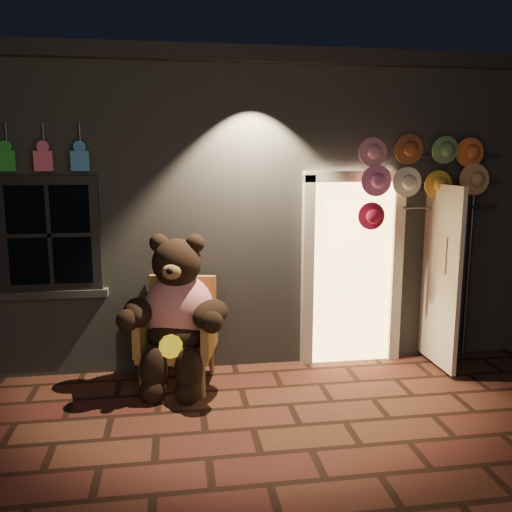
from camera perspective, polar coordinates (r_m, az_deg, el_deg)
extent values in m
plane|color=#502D1E|center=(4.96, -0.31, -17.71)|extent=(60.00, 60.00, 0.00)
cube|color=slate|center=(8.39, -4.31, 5.60)|extent=(7.00, 5.00, 3.30)
cube|color=black|center=(8.43, -4.48, 17.41)|extent=(7.30, 5.30, 0.16)
cube|color=black|center=(5.98, -20.81, 2.13)|extent=(1.00, 0.10, 1.20)
cube|color=black|center=(5.95, -20.87, 2.09)|extent=(0.82, 0.06, 1.02)
cube|color=slate|center=(6.10, -20.43, -3.74)|extent=(1.10, 0.14, 0.08)
cube|color=#FFCA72|center=(6.28, 9.97, -1.64)|extent=(0.92, 0.10, 2.10)
cube|color=beige|center=(6.09, 5.45, -1.88)|extent=(0.12, 0.12, 2.20)
cube|color=beige|center=(6.42, 14.49, -1.54)|extent=(0.12, 0.12, 2.20)
cube|color=beige|center=(6.11, 10.41, 8.25)|extent=(1.16, 0.12, 0.12)
cube|color=beige|center=(6.28, 18.89, -2.03)|extent=(0.05, 0.80, 2.00)
cube|color=green|center=(5.94, -24.77, 9.07)|extent=(0.18, 0.07, 0.20)
cylinder|color=#59595E|center=(6.00, -24.80, 11.47)|extent=(0.02, 0.02, 0.25)
cube|color=#D55774|center=(5.85, -21.44, 9.30)|extent=(0.18, 0.07, 0.20)
cylinder|color=#59595E|center=(5.92, -21.47, 11.73)|extent=(0.02, 0.02, 0.25)
cube|color=teal|center=(5.79, -18.02, 9.50)|extent=(0.18, 0.07, 0.20)
cylinder|color=#59595E|center=(5.85, -18.06, 11.95)|extent=(0.02, 0.02, 0.25)
cube|color=olive|center=(5.74, -8.23, -9.71)|extent=(0.85, 0.81, 0.10)
cube|color=olive|center=(5.91, -7.69, -5.44)|extent=(0.72, 0.24, 0.72)
cube|color=olive|center=(5.73, -11.66, -7.67)|extent=(0.22, 0.62, 0.41)
cube|color=olive|center=(5.59, -4.92, -7.96)|extent=(0.22, 0.62, 0.41)
cylinder|color=olive|center=(5.63, -11.94, -12.58)|extent=(0.05, 0.05, 0.33)
cylinder|color=olive|center=(5.50, -5.62, -12.97)|extent=(0.05, 0.05, 0.33)
cylinder|color=olive|center=(6.14, -10.45, -10.55)|extent=(0.05, 0.05, 0.33)
cylinder|color=olive|center=(6.02, -4.68, -10.84)|extent=(0.05, 0.05, 0.33)
ellipsoid|color=red|center=(5.66, -8.10, -5.65)|extent=(0.84, 0.73, 0.77)
ellipsoid|color=black|center=(5.65, -8.23, -8.09)|extent=(0.70, 0.63, 0.36)
sphere|color=black|center=(5.49, -8.35, -0.72)|extent=(0.59, 0.59, 0.50)
sphere|color=black|center=(5.53, -10.18, 1.34)|extent=(0.19, 0.19, 0.19)
sphere|color=black|center=(5.46, -6.45, 1.31)|extent=(0.19, 0.19, 0.19)
ellipsoid|color=olive|center=(5.29, -8.87, -1.64)|extent=(0.22, 0.18, 0.16)
ellipsoid|color=black|center=(5.52, -12.37, -5.85)|extent=(0.34, 0.53, 0.28)
ellipsoid|color=black|center=(5.36, -4.80, -6.13)|extent=(0.51, 0.58, 0.28)
ellipsoid|color=black|center=(5.48, -10.69, -11.62)|extent=(0.28, 0.28, 0.48)
ellipsoid|color=black|center=(5.41, -7.08, -11.84)|extent=(0.28, 0.28, 0.48)
sphere|color=black|center=(5.50, -10.80, -13.74)|extent=(0.26, 0.26, 0.26)
sphere|color=black|center=(5.42, -7.17, -13.99)|extent=(0.26, 0.26, 0.26)
cylinder|color=yellow|center=(5.36, -8.97, -9.38)|extent=(0.25, 0.15, 0.23)
cylinder|color=#59595E|center=(6.72, 21.59, 0.44)|extent=(0.04, 0.04, 2.53)
cylinder|color=#59595E|center=(6.48, 20.13, 9.79)|extent=(1.12, 0.03, 0.03)
cylinder|color=#59595E|center=(6.49, 19.98, 7.31)|extent=(1.12, 0.03, 0.03)
cylinder|color=#59595E|center=(6.50, 19.82, 4.84)|extent=(1.12, 0.03, 0.03)
cylinder|color=pink|center=(6.03, 12.30, 10.63)|extent=(0.32, 0.11, 0.32)
cylinder|color=brown|center=(6.14, 15.73, 10.48)|extent=(0.32, 0.11, 0.32)
cylinder|color=#5E8F55|center=(6.28, 19.01, 10.29)|extent=(0.32, 0.11, 0.32)
cylinder|color=orange|center=(6.51, 21.74, 10.10)|extent=(0.32, 0.11, 0.32)
cylinder|color=pink|center=(6.00, 12.28, 7.50)|extent=(0.32, 0.11, 0.32)
cylinder|color=white|center=(6.12, 15.69, 7.40)|extent=(0.32, 0.11, 0.32)
cylinder|color=gold|center=(6.34, 18.59, 7.34)|extent=(0.32, 0.11, 0.32)
cylinder|color=#E6A469|center=(6.49, 21.68, 7.20)|extent=(0.32, 0.11, 0.32)
cylinder|color=#AF193E|center=(6.00, 12.27, 4.36)|extent=(0.32, 0.11, 0.32)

